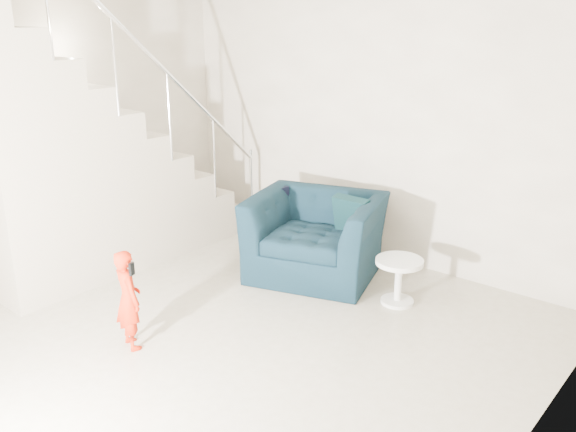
% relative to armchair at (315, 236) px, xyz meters
% --- Properties ---
extents(floor, '(5.50, 5.50, 0.00)m').
position_rel_armchair_xyz_m(floor, '(0.07, -1.90, -0.41)').
color(floor, gray).
rests_on(floor, ground).
extents(back_wall, '(5.00, 0.00, 5.00)m').
position_rel_armchair_xyz_m(back_wall, '(0.07, 0.85, 0.94)').
color(back_wall, '#A69A87').
rests_on(back_wall, floor).
extents(right_wall, '(0.00, 5.50, 5.50)m').
position_rel_armchair_xyz_m(right_wall, '(2.57, -1.90, 0.94)').
color(right_wall, '#A69A87').
rests_on(right_wall, floor).
extents(armchair, '(1.53, 1.43, 0.81)m').
position_rel_armchair_xyz_m(armchair, '(0.00, 0.00, 0.00)').
color(armchair, black).
rests_on(armchair, floor).
extents(toddler, '(0.34, 0.27, 0.82)m').
position_rel_armchair_xyz_m(toddler, '(-0.27, -2.08, 0.00)').
color(toddler, '#A40508').
rests_on(toddler, floor).
extents(side_table, '(0.43, 0.43, 0.43)m').
position_rel_armchair_xyz_m(side_table, '(0.99, -0.05, -0.12)').
color(side_table, silver).
rests_on(side_table, floor).
extents(staircase, '(1.02, 3.03, 3.62)m').
position_rel_armchair_xyz_m(staircase, '(-1.93, -1.35, 0.54)').
color(staircase, '#ADA089').
rests_on(staircase, floor).
extents(cushion, '(0.38, 0.18, 0.38)m').
position_rel_armchair_xyz_m(cushion, '(0.30, 0.20, 0.24)').
color(cushion, black).
rests_on(cushion, armchair).
extents(throw, '(0.05, 0.50, 0.56)m').
position_rel_armchair_xyz_m(throw, '(-0.54, -0.04, 0.10)').
color(throw, black).
rests_on(throw, armchair).
extents(phone, '(0.04, 0.05, 0.10)m').
position_rel_armchair_xyz_m(phone, '(-0.14, -2.11, 0.31)').
color(phone, black).
rests_on(phone, toddler).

